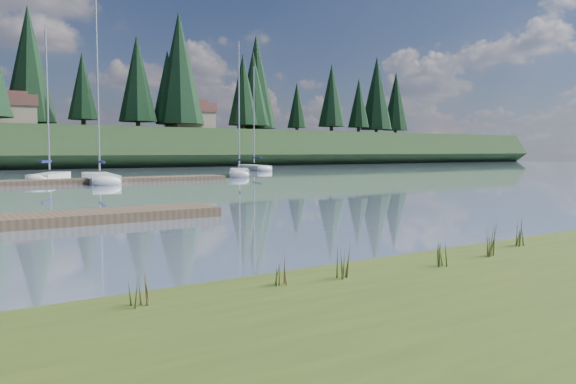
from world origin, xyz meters
TOP-DOWN VIEW (x-y plane):
  - dock_far at (2.00, 30.00)m, footprint 26.00×2.20m
  - sailboat_bg_2 at (3.98, 34.58)m, footprint 4.32×6.95m
  - sailboat_bg_3 at (6.43, 31.51)m, footprint 3.05×8.89m
  - sailboat_bg_4 at (19.42, 34.77)m, footprint 5.11×7.61m
  - sailboat_bg_5 at (27.48, 46.43)m, footprint 3.21×8.27m
  - weed_0 at (-0.32, -2.18)m, footprint 0.17×0.14m
  - weed_1 at (0.65, -2.34)m, footprint 0.17×0.14m
  - weed_2 at (3.80, -2.44)m, footprint 0.17×0.14m
  - weed_3 at (-2.24, -2.17)m, footprint 0.17×0.14m
  - weed_4 at (2.37, -2.56)m, footprint 0.17×0.14m
  - weed_5 at (5.08, -2.12)m, footprint 0.17×0.14m
  - mud_lip at (0.00, -1.60)m, footprint 60.00×0.50m
  - conifer_5 at (15.00, 70.00)m, footprint 3.96×3.96m
  - conifer_6 at (28.00, 68.00)m, footprint 7.04×7.04m
  - conifer_7 at (42.00, 71.00)m, footprint 5.28×5.28m
  - conifer_8 at (55.00, 67.00)m, footprint 4.62×4.62m
  - conifer_9 at (68.00, 70.00)m, footprint 5.94×5.94m
  - house_1 at (6.00, 71.00)m, footprint 6.30×5.30m
  - house_2 at (30.00, 69.00)m, footprint 6.30×5.30m

SIDE VIEW (x-z plane):
  - mud_lip at x=0.00m, z-range 0.00..0.14m
  - dock_far at x=2.00m, z-range 0.00..0.30m
  - sailboat_bg_5 at x=27.48m, z-range -5.47..6.11m
  - sailboat_bg_3 at x=6.43m, z-range -6.05..6.69m
  - sailboat_bg_4 at x=19.42m, z-range -5.45..6.10m
  - sailboat_bg_2 at x=3.98m, z-range -5.02..5.68m
  - weed_4 at x=2.37m, z-range 0.31..0.77m
  - weed_0 at x=-0.32m, z-range 0.31..0.83m
  - weed_3 at x=-2.24m, z-range 0.31..0.84m
  - weed_5 at x=5.08m, z-range 0.31..0.84m
  - weed_1 at x=0.65m, z-range 0.31..0.85m
  - weed_2 at x=3.80m, z-range 0.29..1.01m
  - house_1 at x=6.00m, z-range 4.99..9.64m
  - house_2 at x=30.00m, z-range 4.99..9.64m
  - conifer_5 at x=15.00m, z-range 5.65..16.00m
  - conifer_8 at x=55.00m, z-range 5.62..17.40m
  - conifer_7 at x=42.00m, z-range 5.59..18.79m
  - conifer_9 at x=68.00m, z-range 5.55..20.18m
  - conifer_6 at x=28.00m, z-range 5.49..22.49m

